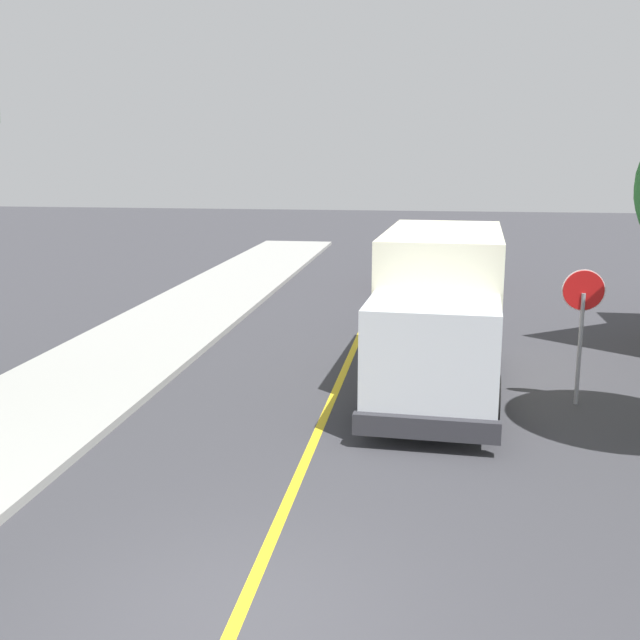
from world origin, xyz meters
TOP-DOWN VIEW (x-y plane):
  - ground_plane at (0.00, 0.00)m, footprint 120.00×120.00m
  - centre_line_yellow at (0.00, 10.00)m, footprint 0.16×56.00m
  - box_truck at (2.08, 8.75)m, footprint 2.77×7.30m
  - parked_car_near at (1.94, 15.11)m, footprint 1.91×4.44m
  - parked_car_mid at (1.75, 20.91)m, footprint 1.95×4.46m
  - parked_car_far at (2.57, 27.29)m, footprint 1.80×4.40m
  - stop_sign at (4.76, 7.88)m, footprint 0.80×0.10m

SIDE VIEW (x-z plane):
  - ground_plane at x=0.00m, z-range 0.00..0.00m
  - centre_line_yellow at x=0.00m, z-range 0.00..0.01m
  - parked_car_near at x=1.94m, z-range -0.04..1.63m
  - parked_car_mid at x=1.75m, z-range -0.04..1.63m
  - parked_car_far at x=2.57m, z-range -0.04..1.63m
  - box_truck at x=2.08m, z-range 0.17..3.37m
  - stop_sign at x=4.76m, z-range 0.53..3.18m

